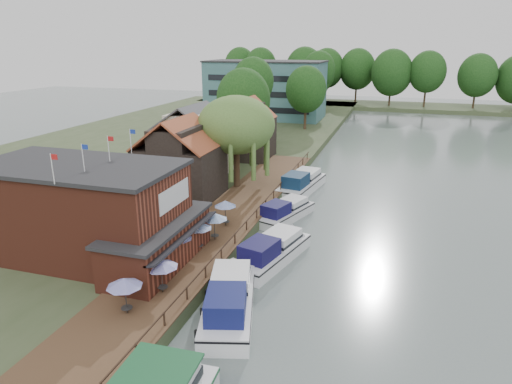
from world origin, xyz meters
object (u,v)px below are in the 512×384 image
(cottage_a, at_px, (180,158))
(umbrella_2, at_px, (179,247))
(cruiser_2, at_px, (285,209))
(cruiser_1, at_px, (272,248))
(willow, at_px, (236,142))
(umbrella_0, at_px, (126,296))
(umbrella_1, at_px, (162,276))
(cruiser_0, at_px, (229,295))
(umbrella_3, at_px, (199,236))
(pub, at_px, (103,212))
(cottage_b, at_px, (194,139))
(umbrella_5, at_px, (225,213))
(hotel_block, at_px, (266,89))
(cruiser_3, at_px, (302,181))
(umbrella_4, at_px, (215,226))
(cottage_c, at_px, (247,128))

(cottage_a, relative_size, umbrella_2, 3.62)
(cottage_a, xyz_separation_m, cruiser_2, (11.64, -0.71, -4.18))
(cruiser_2, bearing_deg, cruiser_1, -64.14)
(willow, height_order, umbrella_0, willow)
(umbrella_1, xyz_separation_m, cruiser_0, (4.44, 0.61, -1.00))
(cottage_a, distance_m, umbrella_3, 14.33)
(pub, height_order, cruiser_0, pub)
(cottage_b, relative_size, umbrella_5, 4.04)
(hotel_block, xyz_separation_m, willow, (11.50, -51.00, -0.94))
(cottage_a, distance_m, cruiser_2, 12.39)
(willow, xyz_separation_m, umbrella_1, (3.26, -23.64, -3.93))
(cottage_b, distance_m, umbrella_5, 19.84)
(umbrella_3, height_order, cruiser_3, umbrella_3)
(willow, distance_m, umbrella_1, 24.18)
(cruiser_2, xyz_separation_m, cruiser_3, (-0.35, 9.52, 0.22))
(cottage_a, relative_size, cruiser_0, 0.82)
(pub, relative_size, umbrella_4, 8.42)
(umbrella_0, xyz_separation_m, cruiser_0, (5.31, 3.49, -1.00))
(umbrella_0, distance_m, umbrella_5, 14.99)
(umbrella_1, distance_m, umbrella_3, 6.72)
(umbrella_3, distance_m, umbrella_5, 5.40)
(umbrella_4, bearing_deg, cottage_b, 118.72)
(cruiser_0, bearing_deg, umbrella_4, 102.13)
(umbrella_5, distance_m, cruiser_2, 7.22)
(cottage_b, bearing_deg, umbrella_1, -69.41)
(umbrella_4, relative_size, umbrella_5, 1.00)
(cottage_a, bearing_deg, hotel_block, 97.13)
(hotel_block, xyz_separation_m, cruiser_1, (19.85, -66.08, -5.94))
(cottage_b, relative_size, cruiser_2, 1.07)
(umbrella_1, bearing_deg, willow, 97.85)
(umbrella_1, relative_size, cruiser_1, 0.24)
(pub, distance_m, cruiser_2, 18.17)
(cottage_a, relative_size, umbrella_3, 3.62)
(hotel_block, height_order, willow, hotel_block)
(umbrella_0, bearing_deg, umbrella_3, 87.16)
(cottage_a, xyz_separation_m, willow, (4.50, 5.00, 0.96))
(umbrella_0, xyz_separation_m, umbrella_2, (-0.13, 7.30, 0.00))
(umbrella_3, distance_m, cruiser_1, 5.89)
(hotel_block, bearing_deg, umbrella_3, -78.06)
(umbrella_3, xyz_separation_m, cruiser_1, (5.49, 1.85, -1.08))
(cottage_c, height_order, umbrella_5, cottage_c)
(cottage_b, xyz_separation_m, cruiser_0, (15.20, -28.03, -3.96))
(cruiser_2, bearing_deg, hotel_block, 126.66)
(pub, bearing_deg, umbrella_2, 7.74)
(pub, distance_m, umbrella_2, 6.28)
(umbrella_2, bearing_deg, willow, 96.72)
(umbrella_1, distance_m, umbrella_5, 12.10)
(umbrella_1, relative_size, cruiser_2, 0.27)
(willow, bearing_deg, hotel_block, 102.71)
(cottage_a, relative_size, cottage_c, 1.01)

